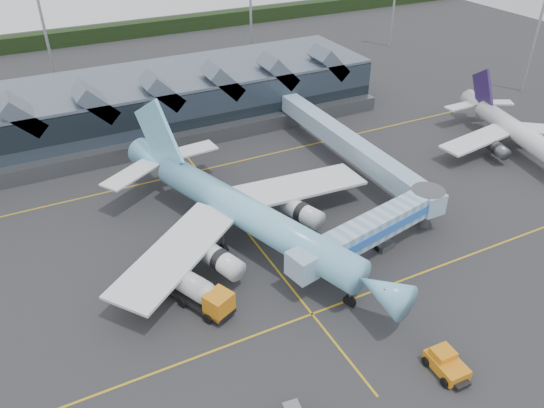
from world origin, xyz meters
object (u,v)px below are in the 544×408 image
main_airliner (242,211)px  pushback_tug (446,363)px  fuel_truck (192,287)px  jet_bridge (380,225)px  regional_jet (517,132)px

main_airliner → pushback_tug: size_ratio=9.60×
fuel_truck → jet_bridge: bearing=-29.1°
regional_jet → pushback_tug: bearing=-131.6°
main_airliner → fuel_truck: bearing=-159.4°
regional_jet → jet_bridge: regional_jet is taller
jet_bridge → fuel_truck: jet_bridge is taller
jet_bridge → main_airliner: bearing=133.3°
main_airliner → jet_bridge: (14.17, -9.93, -0.46)m
main_airliner → jet_bridge: size_ratio=1.82×
jet_bridge → fuel_truck: 24.15m
main_airliner → regional_jet: 51.88m
main_airliner → pushback_tug: main_airliner is taller
jet_bridge → pushback_tug: 19.40m
main_airliner → regional_jet: (51.81, 2.51, -0.98)m
main_airliner → jet_bridge: 17.31m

